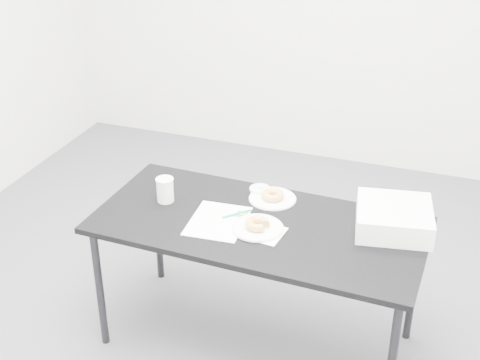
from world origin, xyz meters
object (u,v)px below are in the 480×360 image
(plate_far, at_px, (272,199))
(donut_far, at_px, (273,195))
(table, at_px, (258,232))
(scorecard, at_px, (218,221))
(coffee_cup, at_px, (165,190))
(bakery_box, at_px, (394,218))
(plate_near, at_px, (257,228))
(pen, at_px, (237,214))
(donut_near, at_px, (257,224))

(plate_far, xyz_separation_m, donut_far, (0.00, 0.00, 0.02))
(table, distance_m, donut_far, 0.24)
(scorecard, height_order, coffee_cup, coffee_cup)
(table, xyz_separation_m, donut_far, (-0.00, 0.22, 0.07))
(donut_far, xyz_separation_m, bakery_box, (0.58, -0.07, 0.03))
(plate_near, distance_m, coffee_cup, 0.50)
(scorecard, relative_size, donut_far, 2.94)
(bakery_box, bearing_deg, donut_far, 163.22)
(coffee_cup, distance_m, bakery_box, 1.06)
(pen, bearing_deg, plate_far, 13.65)
(scorecard, bearing_deg, table, 11.39)
(plate_near, height_order, coffee_cup, coffee_cup)
(donut_far, bearing_deg, plate_near, -86.58)
(table, height_order, plate_far, plate_far)
(donut_far, bearing_deg, coffee_cup, -158.60)
(donut_near, bearing_deg, plate_far, 93.42)
(plate_far, distance_m, bakery_box, 0.58)
(scorecard, relative_size, plate_far, 1.38)
(scorecard, distance_m, plate_near, 0.19)
(pen, relative_size, bakery_box, 0.45)
(table, xyz_separation_m, coffee_cup, (-0.48, 0.04, 0.11))
(pen, relative_size, coffee_cup, 1.21)
(pen, height_order, donut_far, donut_far)
(plate_far, height_order, coffee_cup, coffee_cup)
(pen, xyz_separation_m, coffee_cup, (-0.36, 0.01, 0.05))
(plate_far, relative_size, bakery_box, 0.70)
(pen, xyz_separation_m, donut_near, (0.13, -0.08, 0.02))
(plate_near, bearing_deg, donut_near, 0.00)
(donut_far, height_order, coffee_cup, coffee_cup)
(pen, bearing_deg, donut_near, -79.79)
(table, relative_size, pen, 10.41)
(scorecard, distance_m, pen, 0.10)
(pen, relative_size, plate_far, 0.64)
(coffee_cup, bearing_deg, pen, -1.61)
(table, xyz_separation_m, donut_near, (0.01, -0.05, 0.08))
(pen, xyz_separation_m, plate_far, (0.11, 0.20, -0.00))
(plate_near, height_order, plate_far, plate_near)
(scorecard, relative_size, coffee_cup, 2.61)
(scorecard, distance_m, plate_far, 0.32)
(plate_near, relative_size, donut_near, 2.13)
(table, height_order, pen, pen)
(plate_near, relative_size, coffee_cup, 1.95)
(table, distance_m, donut_near, 0.10)
(donut_far, bearing_deg, table, -89.02)
(plate_far, xyz_separation_m, coffee_cup, (-0.47, -0.19, 0.06))
(plate_near, distance_m, donut_far, 0.28)
(scorecard, height_order, plate_near, plate_near)
(donut_far, bearing_deg, scorecard, -122.23)
(table, height_order, plate_near, plate_near)
(plate_far, bearing_deg, table, -89.02)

